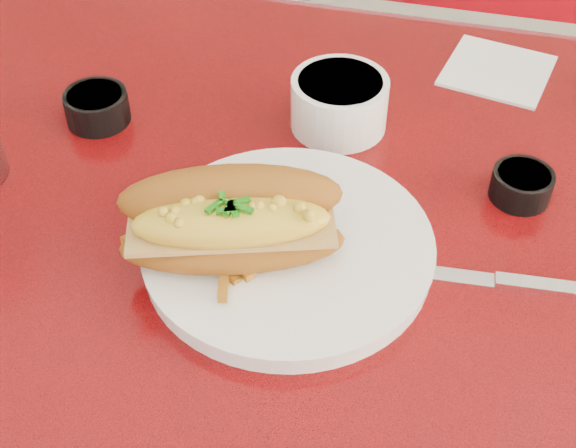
% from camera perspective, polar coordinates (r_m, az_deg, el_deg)
% --- Properties ---
extents(diner_table, '(1.23, 0.83, 0.77)m').
position_cam_1_polar(diner_table, '(0.87, 3.43, -7.54)').
color(diner_table, red).
rests_on(diner_table, ground).
extents(booth_bench_far, '(1.20, 0.51, 0.90)m').
position_cam_1_polar(booth_bench_far, '(1.68, 8.67, 6.98)').
color(booth_bench_far, '#9D0A16').
rests_on(booth_bench_far, ground).
extents(dinner_plate, '(0.29, 0.29, 0.02)m').
position_cam_1_polar(dinner_plate, '(0.71, -0.00, -1.73)').
color(dinner_plate, white).
rests_on(dinner_plate, diner_table).
extents(mac_hoagie, '(0.21, 0.15, 0.08)m').
position_cam_1_polar(mac_hoagie, '(0.67, -4.06, 0.23)').
color(mac_hoagie, '#965718').
rests_on(mac_hoagie, dinner_plate).
extents(fries_pile, '(0.13, 0.12, 0.03)m').
position_cam_1_polar(fries_pile, '(0.70, -5.22, -0.22)').
color(fries_pile, '#BC7B20').
rests_on(fries_pile, dinner_plate).
extents(fork, '(0.07, 0.12, 0.00)m').
position_cam_1_polar(fork, '(0.71, 2.74, -0.51)').
color(fork, silver).
rests_on(fork, dinner_plate).
extents(gravy_ramekin, '(0.13, 0.13, 0.06)m').
position_cam_1_polar(gravy_ramekin, '(0.84, 3.67, 8.68)').
color(gravy_ramekin, white).
rests_on(gravy_ramekin, diner_table).
extents(sauce_cup_left, '(0.08, 0.08, 0.03)m').
position_cam_1_polar(sauce_cup_left, '(0.88, -13.44, 8.17)').
color(sauce_cup_left, black).
rests_on(sauce_cup_left, diner_table).
extents(sauce_cup_right, '(0.07, 0.07, 0.03)m').
position_cam_1_polar(sauce_cup_right, '(0.79, 16.30, 2.75)').
color(sauce_cup_right, black).
rests_on(sauce_cup_right, diner_table).
extents(knife, '(0.21, 0.03, 0.01)m').
position_cam_1_polar(knife, '(0.71, 13.72, -3.83)').
color(knife, silver).
rests_on(knife, diner_table).
extents(paper_napkin, '(0.13, 0.13, 0.00)m').
position_cam_1_polar(paper_napkin, '(0.97, 14.66, 10.51)').
color(paper_napkin, white).
rests_on(paper_napkin, diner_table).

